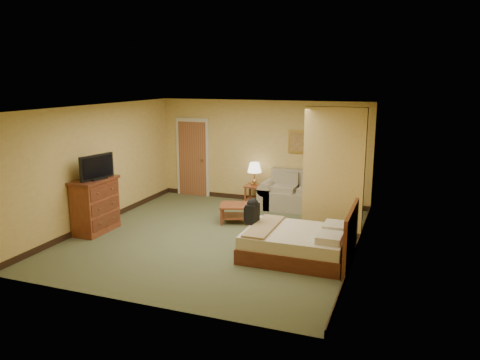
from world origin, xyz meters
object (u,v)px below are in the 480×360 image
at_px(coffee_table, 234,209).
at_px(dresser, 95,205).
at_px(loveseat, 298,197).
at_px(bed, 300,243).

distance_m(coffee_table, dresser, 2.96).
distance_m(loveseat, dresser, 4.73).
xyz_separation_m(loveseat, dresser, (-3.54, -3.13, 0.27)).
relative_size(loveseat, bed, 0.97).
height_order(coffee_table, dresser, dresser).
bearing_deg(coffee_table, loveseat, 54.02).
bearing_deg(coffee_table, bed, -40.22).
xyz_separation_m(loveseat, bed, (0.76, -3.07, -0.03)).
bearing_deg(coffee_table, dresser, -146.39).
bearing_deg(bed, loveseat, 103.93).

